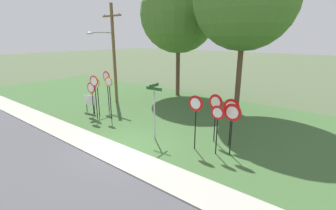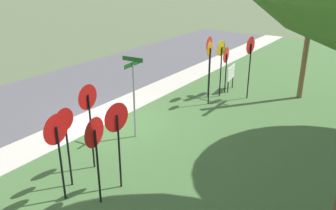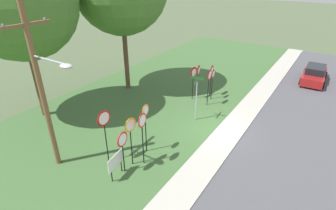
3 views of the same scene
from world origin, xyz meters
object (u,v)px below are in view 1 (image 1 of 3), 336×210
object	(u,v)px
yield_sign_far_right	(195,109)
stop_sign_far_center	(109,89)
yield_sign_near_right	(217,119)
utility_pole	(112,50)
stop_sign_far_right	(97,88)
yield_sign_near_left	(231,111)
street_name_post	(154,107)
oak_tree_left	(178,14)
yield_sign_far_left	(232,117)
stop_sign_near_left	(91,91)
yield_sign_center	(215,107)
stop_sign_near_right	(95,88)
notice_board	(90,101)
stop_sign_far_left	(107,82)

from	to	relation	value
yield_sign_far_right	stop_sign_far_center	bearing A→B (deg)	173.96
yield_sign_near_right	utility_pole	world-z (taller)	utility_pole
stop_sign_far_center	stop_sign_far_right	world-z (taller)	stop_sign_far_center
yield_sign_near_left	street_name_post	bearing A→B (deg)	-164.44
street_name_post	oak_tree_left	size ratio (longest dim) A/B	0.28
stop_sign_far_right	yield_sign_far_right	world-z (taller)	yield_sign_far_right
yield_sign_far_left	oak_tree_left	distance (m)	13.09
stop_sign_near_left	street_name_post	world-z (taller)	street_name_post
oak_tree_left	street_name_post	bearing A→B (deg)	-60.93
yield_sign_near_left	yield_sign_center	distance (m)	0.84
stop_sign_near_right	street_name_post	distance (m)	5.26
street_name_post	utility_pole	xyz separation A→B (m)	(-7.59, 3.60, 2.45)
stop_sign_near_right	utility_pole	xyz separation A→B (m)	(-2.34, 3.48, 2.13)
yield_sign_near_right	yield_sign_far_right	distance (m)	1.09
yield_sign_near_right	notice_board	bearing A→B (deg)	176.31
yield_sign_far_right	yield_sign_center	xyz separation A→B (m)	(0.31, 1.38, -0.12)
yield_sign_far_left	yield_sign_far_right	world-z (taller)	yield_sign_far_right
stop_sign_near_left	utility_pole	size ratio (longest dim) A/B	0.29
stop_sign_far_left	yield_sign_far_right	world-z (taller)	stop_sign_far_left
yield_sign_near_right	stop_sign_far_right	bearing A→B (deg)	176.63
yield_sign_near_left	yield_sign_far_right	distance (m)	1.82
yield_sign_far_right	oak_tree_left	size ratio (longest dim) A/B	0.26
stop_sign_far_left	yield_sign_near_right	bearing A→B (deg)	-4.93
yield_sign_near_right	utility_pole	distance (m)	11.69
yield_sign_far_right	utility_pole	size ratio (longest dim) A/B	0.35
yield_sign_near_left	utility_pole	world-z (taller)	utility_pole
stop_sign_near_left	notice_board	distance (m)	0.92
stop_sign_near_right	yield_sign_center	bearing A→B (deg)	2.48
yield_sign_near_left	oak_tree_left	distance (m)	12.27
street_name_post	notice_board	xyz separation A→B (m)	(-6.70, 0.62, -0.93)
stop_sign_near_right	yield_sign_near_right	distance (m)	8.64
yield_sign_far_left	yield_sign_center	size ratio (longest dim) A/B	0.97
stop_sign_far_left	notice_board	size ratio (longest dim) A/B	2.32
yield_sign_center	yield_sign_far_left	bearing A→B (deg)	-27.27
notice_board	oak_tree_left	xyz separation A→B (m)	(1.78, 8.23, 6.28)
stop_sign_far_left	yield_sign_center	distance (m)	8.74
yield_sign_far_left	notice_board	size ratio (longest dim) A/B	1.96
stop_sign_near_right	yield_sign_near_right	bearing A→B (deg)	-6.31
stop_sign_far_center	street_name_post	world-z (taller)	street_name_post
yield_sign_far_right	yield_sign_center	bearing A→B (deg)	74.28
stop_sign_far_right	street_name_post	xyz separation A→B (m)	(5.62, -0.55, -0.17)
stop_sign_near_left	notice_board	bearing A→B (deg)	161.35
stop_sign_near_right	yield_sign_far_right	bearing A→B (deg)	-7.37
stop_sign_near_right	yield_sign_far_right	distance (m)	7.58
stop_sign_near_right	street_name_post	xyz separation A→B (m)	(5.25, -0.12, -0.32)
stop_sign_near_left	yield_sign_center	distance (m)	8.96
stop_sign_far_left	utility_pole	world-z (taller)	utility_pole
yield_sign_near_right	yield_sign_far_right	bearing A→B (deg)	-172.93
stop_sign_far_left	stop_sign_far_center	bearing A→B (deg)	-30.82
street_name_post	oak_tree_left	bearing A→B (deg)	113.39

